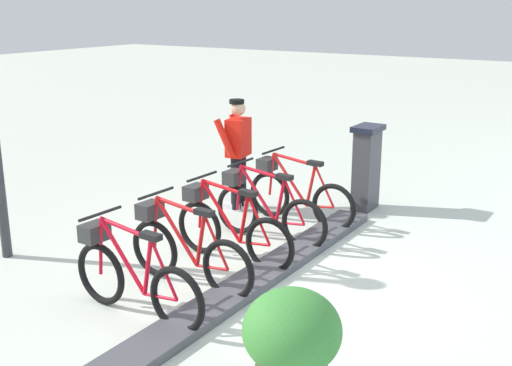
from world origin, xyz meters
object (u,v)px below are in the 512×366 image
bike_docked_1 (265,209)px  bike_docked_2 (228,227)px  worker_near_rack (238,150)px  bike_docked_3 (184,249)px  bike_docked_4 (131,276)px  bike_docked_0 (296,194)px  planter_bush (292,343)px  payment_kiosk (366,166)px

bike_docked_1 → bike_docked_2: size_ratio=1.00×
bike_docked_2 → worker_near_rack: 2.12m
bike_docked_1 → worker_near_rack: bearing=-41.4°
bike_docked_3 → worker_near_rack: bearing=-67.8°
bike_docked_1 → bike_docked_4: size_ratio=1.00×
bike_docked_2 → worker_near_rack: bearing=-59.1°
bike_docked_0 → bike_docked_2: same height
bike_docked_0 → bike_docked_2: size_ratio=1.00×
bike_docked_3 → planter_bush: bearing=148.3°
bike_docked_1 → planter_bush: bearing=125.1°
payment_kiosk → bike_docked_4: payment_kiosk is taller
payment_kiosk → bike_docked_2: 2.85m
payment_kiosk → bike_docked_3: bearing=81.0°
bike_docked_1 → bike_docked_2: (0.00, 0.83, 0.00)m
payment_kiosk → bike_docked_4: (0.57, 4.44, -0.24)m
worker_near_rack → bike_docked_0: bearing=174.5°
bike_docked_2 → planter_bush: bearing=134.4°
bike_docked_2 → payment_kiosk: bearing=-101.6°
payment_kiosk → bike_docked_3: size_ratio=0.74×
bike_docked_0 → worker_near_rack: size_ratio=1.04×
worker_near_rack → planter_bush: worker_near_rack is taller
bike_docked_4 → worker_near_rack: worker_near_rack is taller
bike_docked_2 → worker_near_rack: (1.06, -1.77, 0.48)m
payment_kiosk → bike_docked_2: payment_kiosk is taller
payment_kiosk → bike_docked_4: bearing=82.7°
bike_docked_0 → worker_near_rack: worker_near_rack is taller
bike_docked_3 → bike_docked_1: bearing=-90.0°
bike_docked_0 → bike_docked_3: 2.50m
bike_docked_4 → worker_near_rack: 3.63m
bike_docked_3 → worker_near_rack: (1.06, -2.60, 0.48)m
payment_kiosk → planter_bush: 5.12m
payment_kiosk → bike_docked_1: (0.57, 1.94, -0.24)m
bike_docked_2 → planter_bush: (-2.07, 2.11, 0.11)m
payment_kiosk → worker_near_rack: bearing=31.7°
bike_docked_0 → planter_bush: bike_docked_0 is taller
payment_kiosk → planter_bush: (-1.50, 4.89, -0.12)m
bike_docked_1 → worker_near_rack: size_ratio=1.04×
bike_docked_1 → bike_docked_3: (0.00, 1.67, 0.00)m
bike_docked_0 → bike_docked_4: 3.33m
payment_kiosk → bike_docked_1: 2.04m
bike_docked_2 → bike_docked_0: bearing=-90.0°
payment_kiosk → bike_docked_0: size_ratio=0.74×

